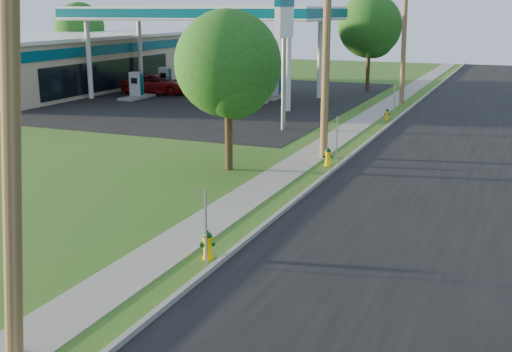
{
  "coord_description": "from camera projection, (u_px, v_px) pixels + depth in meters",
  "views": [
    {
      "loc": [
        7.17,
        -9.11,
        6.24
      ],
      "look_at": [
        0.0,
        8.0,
        1.4
      ],
      "focal_mm": 45.0,
      "sensor_mm": 36.0,
      "label": 1
    }
  ],
  "objects": [
    {
      "name": "gas_canopy",
      "position": [
        204.0,
        14.0,
        44.69
      ],
      "size": [
        18.18,
        9.18,
        6.4
      ],
      "color": "silver",
      "rests_on": "ground"
    },
    {
      "name": "fuel_pump_sw",
      "position": [
        165.0,
        83.0,
        49.46
      ],
      "size": [
        1.2,
        3.2,
        1.9
      ],
      "color": "gray",
      "rests_on": "ground"
    },
    {
      "name": "fuel_pump_se",
      "position": [
        274.0,
        88.0,
        46.1
      ],
      "size": [
        1.2,
        3.2,
        1.9
      ],
      "color": "gray",
      "rests_on": "ground"
    },
    {
      "name": "car_red",
      "position": [
        157.0,
        84.0,
        48.42
      ],
      "size": [
        5.66,
        3.17,
        1.49
      ],
      "primitive_type": "imported",
      "rotation": [
        0.0,
        0.0,
        1.71
      ],
      "color": "maroon",
      "rests_on": "ground"
    },
    {
      "name": "price_pylon",
      "position": [
        284.0,
        25.0,
        32.78
      ],
      "size": [
        0.34,
        2.04,
        6.85
      ],
      "color": "gray",
      "rests_on": "ground"
    },
    {
      "name": "fuel_pump_ne",
      "position": [
        252.0,
        95.0,
        42.53
      ],
      "size": [
        1.2,
        3.2,
        1.9
      ],
      "color": "gray",
      "rests_on": "ground"
    },
    {
      "name": "sign_post_mid",
      "position": [
        337.0,
        141.0,
        26.32
      ],
      "size": [
        0.05,
        0.04,
        2.0
      ],
      "primitive_type": "cube",
      "color": "gray",
      "rests_on": "ground"
    },
    {
      "name": "tree_lot",
      "position": [
        371.0,
        28.0,
        49.36
      ],
      "size": [
        4.92,
        4.92,
        7.45
      ],
      "color": "#332511",
      "rests_on": "ground"
    },
    {
      "name": "forecourt",
      "position": [
        181.0,
        97.0,
        46.92
      ],
      "size": [
        26.0,
        28.0,
        0.02
      ],
      "primitive_type": "cube",
      "color": "black",
      "rests_on": "ground"
    },
    {
      "name": "tree_verge",
      "position": [
        230.0,
        68.0,
        24.61
      ],
      "size": [
        4.14,
        4.14,
        6.28
      ],
      "color": "#332511",
      "rests_on": "ground"
    },
    {
      "name": "fuel_pump_nw",
      "position": [
        137.0,
        89.0,
        45.89
      ],
      "size": [
        1.2,
        3.2,
        1.9
      ],
      "color": "gray",
      "rests_on": "ground"
    },
    {
      "name": "sign_post_near",
      "position": [
        206.0,
        229.0,
        15.79
      ],
      "size": [
        0.05,
        0.04,
        2.0
      ],
      "primitive_type": "cube",
      "color": "gray",
      "rests_on": "ground"
    },
    {
      "name": "utility_pole_near",
      "position": [
        10.0,
        99.0,
        10.5
      ],
      "size": [
        1.4,
        0.32,
        9.48
      ],
      "color": "brown",
      "rests_on": "ground"
    },
    {
      "name": "curb",
      "position": [
        293.0,
        202.0,
        21.1
      ],
      "size": [
        0.15,
        120.0,
        0.15
      ],
      "primitive_type": "cube",
      "color": "gray",
      "rests_on": "ground"
    },
    {
      "name": "convenience_store",
      "position": [
        58.0,
        63.0,
        50.49
      ],
      "size": [
        10.4,
        22.4,
        4.25
      ],
      "color": "tan",
      "rests_on": "ground"
    },
    {
      "name": "utility_pole_far",
      "position": [
        404.0,
        31.0,
        42.63
      ],
      "size": [
        1.4,
        0.32,
        9.5
      ],
      "color": "brown",
      "rests_on": "ground"
    },
    {
      "name": "hydrant_mid",
      "position": [
        328.0,
        157.0,
        26.24
      ],
      "size": [
        0.4,
        0.36,
        0.77
      ],
      "color": "#FABA09",
      "rests_on": "ground"
    },
    {
      "name": "tree_back",
      "position": [
        80.0,
        29.0,
        59.76
      ],
      "size": [
        4.54,
        4.54,
        6.88
      ],
      "color": "#332511",
      "rests_on": "ground"
    },
    {
      "name": "hydrant_far",
      "position": [
        387.0,
        114.0,
        37.14
      ],
      "size": [
        0.35,
        0.31,
        0.67
      ],
      "color": "gold",
      "rests_on": "ground"
    },
    {
      "name": "sign_post_far",
      "position": [
        394.0,
        102.0,
        37.21
      ],
      "size": [
        0.05,
        0.04,
        2.0
      ],
      "primitive_type": "cube",
      "color": "gray",
      "rests_on": "ground"
    },
    {
      "name": "sidewalk",
      "position": [
        245.0,
        198.0,
        21.77
      ],
      "size": [
        1.5,
        120.0,
        0.03
      ],
      "primitive_type": "cube",
      "color": "gray",
      "rests_on": "ground"
    },
    {
      "name": "utility_pole_mid",
      "position": [
        327.0,
        41.0,
        26.53
      ],
      "size": [
        1.4,
        0.32,
        9.8
      ],
      "color": "brown",
      "rests_on": "ground"
    },
    {
      "name": "road",
      "position": [
        417.0,
        219.0,
        19.62
      ],
      "size": [
        8.0,
        120.0,
        0.02
      ],
      "primitive_type": "cube",
      "color": "black",
      "rests_on": "ground"
    },
    {
      "name": "ground_plane",
      "position": [
        96.0,
        342.0,
        12.38
      ],
      "size": [
        140.0,
        140.0,
        0.0
      ],
      "primitive_type": "plane",
      "color": "#2E5D1C",
      "rests_on": "ground"
    },
    {
      "name": "hydrant_near",
      "position": [
        208.0,
        245.0,
        16.43
      ],
      "size": [
        0.39,
        0.35,
        0.77
      ],
      "color": "#E4BC00",
      "rests_on": "ground"
    }
  ]
}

